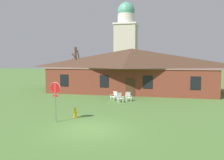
{
  "coord_description": "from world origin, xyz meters",
  "views": [
    {
      "loc": [
        4.39,
        -12.97,
        4.23
      ],
      "look_at": [
        -0.49,
        8.28,
        2.37
      ],
      "focal_mm": 35.96,
      "sensor_mm": 36.0,
      "label": 1
    }
  ],
  "objects": [
    {
      "name": "fire_hydrant",
      "position": [
        -1.94,
        2.36,
        0.38
      ],
      "size": [
        0.36,
        0.28,
        0.79
      ],
      "color": "gold",
      "rests_on": "ground"
    },
    {
      "name": "lawn_chair_left_end",
      "position": [
        0.82,
        10.19,
        0.5
      ],
      "size": [
        0.77,
        0.82,
        0.96
      ],
      "color": "white",
      "rests_on": "ground"
    },
    {
      "name": "dome_tower",
      "position": [
        -4.09,
        38.24,
        8.34
      ],
      "size": [
        5.18,
        5.18,
        18.32
      ],
      "color": "#BCB29E",
      "rests_on": "ground"
    },
    {
      "name": "brick_building",
      "position": [
        0.0,
        18.39,
        3.03
      ],
      "size": [
        21.95,
        10.4,
        5.95
      ],
      "color": "brown",
      "rests_on": "ground"
    },
    {
      "name": "stop_sign",
      "position": [
        -2.8,
        0.98,
        1.98
      ],
      "size": [
        0.8,
        0.13,
        2.78
      ],
      "color": "slate",
      "rests_on": "ground"
    },
    {
      "name": "lawn_chair_near_door",
      "position": [
        0.06,
        9.4,
        0.5
      ],
      "size": [
        0.84,
        0.86,
        0.96
      ],
      "color": "white",
      "rests_on": "ground"
    },
    {
      "name": "lawn_chair_by_porch",
      "position": [
        -0.7,
        10.36,
        0.5
      ],
      "size": [
        0.82,
        0.85,
        0.96
      ],
      "color": "silver",
      "rests_on": "ground"
    },
    {
      "name": "bare_tree_beside_building",
      "position": [
        -8.35,
        18.22,
        3.36
      ],
      "size": [
        1.8,
        1.5,
        6.27
      ],
      "color": "brown",
      "rests_on": "ground"
    },
    {
      "name": "ground_plane",
      "position": [
        0.0,
        0.0,
        0.0
      ],
      "size": [
        200.0,
        200.0,
        0.0
      ],
      "primitive_type": "plane",
      "color": "#517A38"
    }
  ]
}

